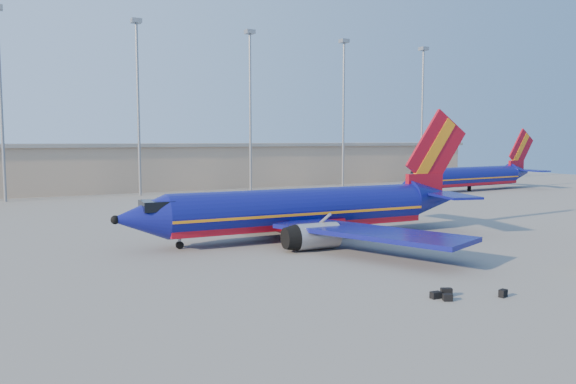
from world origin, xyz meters
TOP-DOWN VIEW (x-y plane):
  - ground at (0.00, 0.00)m, footprint 220.00×220.00m
  - terminal_building at (10.00, 58.00)m, footprint 122.00×16.00m
  - light_mast_row at (5.00, 46.00)m, footprint 101.60×1.60m
  - aircraft_main at (-0.44, -2.19)m, footprint 36.51×35.10m
  - aircraft_second at (50.25, 26.63)m, footprint 33.56×13.04m
  - luggage_pile at (-2.79, -23.58)m, footprint 4.29×2.23m

SIDE VIEW (x-z plane):
  - ground at x=0.00m, z-range 0.00..0.00m
  - luggage_pile at x=-2.79m, z-range -0.02..0.46m
  - aircraft_second at x=50.25m, z-range -3.07..8.29m
  - aircraft_main at x=-0.44m, z-range -3.54..8.82m
  - terminal_building at x=10.00m, z-range 0.07..8.57m
  - light_mast_row at x=5.00m, z-range 3.23..31.88m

